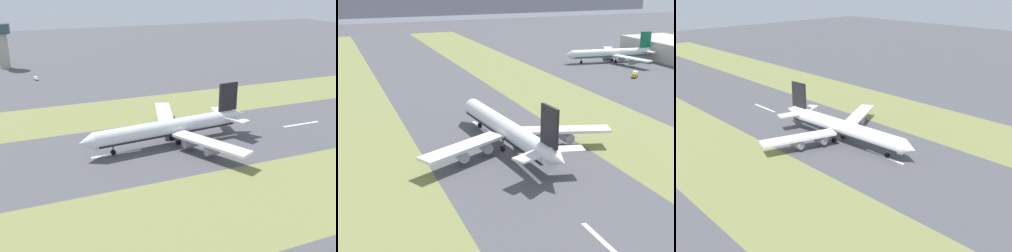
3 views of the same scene
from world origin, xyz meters
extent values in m
plane|color=#4C4C51|center=(0.00, 0.00, 0.00)|extent=(800.00, 800.00, 0.00)
cube|color=olive|center=(-45.00, 0.00, 0.00)|extent=(40.00, 600.00, 0.01)
cube|color=olive|center=(45.00, 0.00, 0.00)|extent=(40.00, 600.00, 0.01)
cube|color=silver|center=(0.00, -55.60, 0.01)|extent=(1.20, 18.00, 0.01)
cube|color=silver|center=(0.00, -15.60, 0.01)|extent=(1.20, 18.00, 0.01)
cube|color=silver|center=(0.00, 24.40, 0.01)|extent=(1.20, 18.00, 0.01)
cylinder|color=white|center=(1.57, 4.40, 6.20)|extent=(10.48, 56.30, 6.00)
cone|color=white|center=(-0.88, 34.80, 6.20)|extent=(6.26, 5.46, 5.88)
cone|color=white|center=(4.06, -26.50, 7.00)|extent=(5.57, 6.39, 5.10)
cube|color=black|center=(1.57, 4.40, 4.55)|extent=(10.00, 54.04, 0.70)
cube|color=white|center=(-15.29, -4.21, 5.30)|extent=(28.62, 18.35, 0.90)
cube|color=white|center=(19.60, -1.39, 5.30)|extent=(29.47, 14.39, 0.90)
cylinder|color=#93939E|center=(-7.08, -0.31, 2.85)|extent=(3.58, 5.04, 3.20)
cylinder|color=#93939E|center=(-15.77, -4.52, 2.85)|extent=(3.58, 5.04, 3.20)
cylinder|color=#93939E|center=(10.87, 1.13, 2.85)|extent=(3.58, 5.04, 3.20)
cylinder|color=#93939E|center=(20.12, -1.63, 2.85)|extent=(3.58, 5.04, 3.20)
cube|color=black|center=(3.66, -21.52, 14.70)|extent=(1.44, 8.04, 11.00)
cube|color=white|center=(-1.82, -21.96, 7.20)|extent=(10.92, 7.91, 0.60)
cube|color=white|center=(9.14, -21.08, 7.20)|extent=(10.75, 6.60, 0.60)
cylinder|color=#59595E|center=(-0.14, 25.61, 2.50)|extent=(0.50, 0.50, 3.20)
cylinder|color=black|center=(-0.14, 25.61, 0.90)|extent=(1.04, 1.87, 1.80)
cylinder|color=#59595E|center=(-0.78, 1.20, 2.50)|extent=(0.50, 0.50, 3.20)
cylinder|color=black|center=(-0.78, 1.20, 0.90)|extent=(1.04, 1.87, 1.80)
cylinder|color=#59595E|center=(4.41, 1.62, 2.50)|extent=(0.50, 0.50, 3.20)
cylinder|color=black|center=(4.41, 1.62, 0.90)|extent=(1.04, 1.87, 1.80)
cylinder|color=#B2AD9E|center=(169.46, 57.29, 11.72)|extent=(7.00, 7.00, 23.44)
cylinder|color=#334756|center=(169.46, 57.29, 26.74)|extent=(12.00, 12.00, 6.61)
cube|color=white|center=(124.83, 40.82, 0.78)|extent=(4.72, 2.89, 0.90)
cube|color=white|center=(125.02, 40.87, 1.63)|extent=(2.74, 2.11, 0.80)
cylinder|color=black|center=(123.68, 39.57, 0.33)|extent=(0.70, 0.40, 0.66)
cylinder|color=black|center=(123.21, 41.31, 0.33)|extent=(0.70, 0.40, 0.66)
cylinder|color=black|center=(126.44, 40.32, 0.33)|extent=(0.70, 0.40, 0.66)
cylinder|color=black|center=(125.97, 42.06, 0.33)|extent=(0.70, 0.40, 0.66)
camera|label=1|loc=(-122.43, 55.21, 56.38)|focal=42.00mm
camera|label=2|loc=(-50.18, -126.08, 53.73)|focal=50.00mm
camera|label=3|loc=(101.50, 109.61, 61.52)|focal=42.00mm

